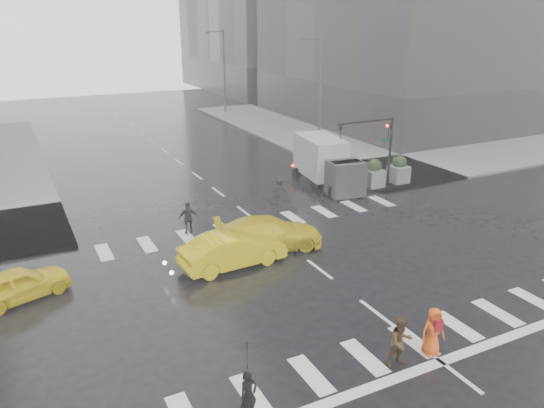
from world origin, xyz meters
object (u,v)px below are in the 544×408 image
taxi_front (18,284)px  taxi_mid (233,250)px  pedestrian_orange (433,331)px  box_truck (327,162)px  pedestrian_brown (401,342)px  traffic_signal_pole (378,139)px

taxi_front → taxi_mid: taxi_mid is taller
pedestrian_orange → taxi_mid: pedestrian_orange is taller
box_truck → pedestrian_brown: bearing=-106.8°
taxi_mid → pedestrian_orange: bearing=-163.7°
pedestrian_brown → taxi_mid: bearing=107.9°
pedestrian_brown → pedestrian_orange: pedestrian_brown is taller
pedestrian_brown → pedestrian_orange: size_ratio=1.02×
taxi_front → box_truck: bearing=-87.8°
taxi_front → box_truck: (18.24, 6.86, 0.99)m
traffic_signal_pole → taxi_mid: traffic_signal_pole is taller
pedestrian_orange → taxi_mid: size_ratio=0.35×
pedestrian_orange → taxi_front: 15.27m
traffic_signal_pole → taxi_mid: (-12.21, -6.01, -2.45)m
pedestrian_brown → taxi_front: (-10.39, 9.82, -0.19)m
taxi_mid → box_truck: (9.78, 7.88, 0.87)m
pedestrian_orange → taxi_mid: (-3.24, 8.80, -0.06)m
taxi_mid → traffic_signal_pole: bearing=-67.7°
pedestrian_orange → taxi_front: bearing=153.7°
taxi_mid → box_truck: box_truck is taller
pedestrian_brown → taxi_front: 14.30m
taxi_front → box_truck: box_truck is taller
traffic_signal_pole → pedestrian_brown: size_ratio=2.70×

